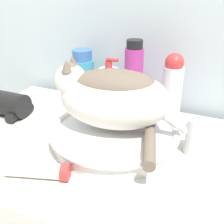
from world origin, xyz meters
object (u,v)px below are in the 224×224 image
object	(u,v)px
faucet	(189,132)
shampoo_bottle_tall	(134,78)
hair_dryer	(7,104)
mouthwash_bottle	(83,78)
soap_pump_bottle	(109,87)
cat	(112,96)
cream_tube	(38,170)
lotion_bottle_white	(172,87)

from	to	relation	value
faucet	shampoo_bottle_tall	xyz separation A→B (m)	(-0.22, 0.19, 0.06)
hair_dryer	mouthwash_bottle	bearing A→B (deg)	-132.48
faucet	soap_pump_bottle	bearing A→B (deg)	-40.52
cat	mouthwash_bottle	bearing A→B (deg)	-58.20
mouthwash_bottle	faucet	bearing A→B (deg)	-24.55
soap_pump_bottle	cream_tube	world-z (taller)	soap_pump_bottle
faucet	mouthwash_bottle	size ratio (longest dim) A/B	0.73
shampoo_bottle_tall	lotion_bottle_white	size ratio (longest dim) A/B	1.13
faucet	cream_tube	bearing A→B (deg)	30.20
shampoo_bottle_tall	hair_dryer	xyz separation A→B (m)	(-0.37, -0.20, -0.08)
cat	cream_tube	xyz separation A→B (m)	(-0.09, -0.20, -0.12)
faucet	soap_pump_bottle	size ratio (longest dim) A/B	0.80
lotion_bottle_white	faucet	bearing A→B (deg)	-64.24
faucet	mouthwash_bottle	xyz separation A→B (m)	(-0.41, 0.19, 0.03)
lotion_bottle_white	hair_dryer	xyz separation A→B (m)	(-0.49, -0.20, -0.07)
faucet	hair_dryer	xyz separation A→B (m)	(-0.58, -0.01, -0.02)
lotion_bottle_white	hair_dryer	size ratio (longest dim) A/B	1.30
mouthwash_bottle	cat	bearing A→B (deg)	-46.35
faucet	cat	bearing A→B (deg)	0.43
cat	lotion_bottle_white	distance (m)	0.25
cat	faucet	xyz separation A→B (m)	(0.20, 0.03, -0.08)
lotion_bottle_white	hair_dryer	bearing A→B (deg)	-157.89
mouthwash_bottle	lotion_bottle_white	bearing A→B (deg)	0.00
mouthwash_bottle	hair_dryer	bearing A→B (deg)	-131.29
faucet	shampoo_bottle_tall	size ratio (longest dim) A/B	0.58
cat	mouthwash_bottle	world-z (taller)	cat
shampoo_bottle_tall	soap_pump_bottle	xyz separation A→B (m)	(-0.09, -0.00, -0.05)
mouthwash_bottle	lotion_bottle_white	size ratio (longest dim) A/B	0.90
cat	faucet	world-z (taller)	cat
faucet	cream_tube	distance (m)	0.38
faucet	mouthwash_bottle	distance (m)	0.45
mouthwash_bottle	hair_dryer	world-z (taller)	mouthwash_bottle
faucet	mouthwash_bottle	world-z (taller)	mouthwash_bottle
faucet	soap_pump_bottle	distance (m)	0.36
mouthwash_bottle	hair_dryer	distance (m)	0.27
hair_dryer	faucet	bearing A→B (deg)	-179.77
lotion_bottle_white	cream_tube	size ratio (longest dim) A/B	1.37
cream_tube	hair_dryer	world-z (taller)	hair_dryer
cat	lotion_bottle_white	size ratio (longest dim) A/B	1.49
cat	hair_dryer	world-z (taller)	cat
soap_pump_bottle	cream_tube	bearing A→B (deg)	-87.56
lotion_bottle_white	mouthwash_bottle	bearing A→B (deg)	180.00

